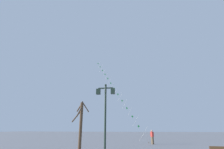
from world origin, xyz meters
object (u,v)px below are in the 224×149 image
Objects in this scene: twin_lantern_lamp_post at (105,105)px; kite_flyer at (152,137)px; bare_tree at (80,124)px; kite_train at (114,89)px.

twin_lantern_lamp_post is 12.09m from kite_flyer.
twin_lantern_lamp_post reaches higher than bare_tree.
kite_train reaches higher than bare_tree.
kite_flyer is (6.27, -9.63, -8.72)m from kite_train.
kite_train is at bearing -0.29° from kite_flyer.
twin_lantern_lamp_post is 1.22× the size of bare_tree.
kite_train is 4.57× the size of bare_tree.
twin_lantern_lamp_post is at bearing 127.81° from kite_flyer.
kite_train reaches higher than kite_flyer.
kite_train is 20.22m from bare_tree.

